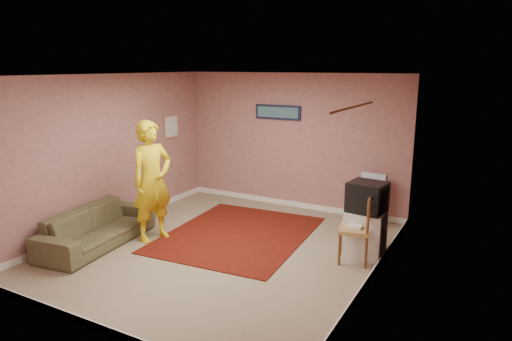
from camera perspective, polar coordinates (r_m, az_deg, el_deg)
The scene contains 26 objects.
ground at distance 7.07m, azimuth -4.14°, elevation -9.76°, with size 5.00×5.00×0.00m, color gray.
wall_back at distance 8.84m, azimuth 4.55°, elevation 3.65°, with size 4.50×0.02×2.60m, color #B27575.
wall_front at distance 4.85m, azimuth -20.66°, elevation -5.05°, with size 4.50×0.02×2.60m, color #B27575.
wall_left at distance 8.10m, azimuth -17.80°, elevation 2.21°, with size 0.02×5.00×2.60m, color #B27575.
wall_right at distance 5.79m, azimuth 14.71°, elevation -1.74°, with size 0.02×5.00×2.60m, color #B27575.
ceiling at distance 6.52m, azimuth -4.52°, elevation 11.81°, with size 4.50×5.00×0.02m, color silver.
baseboard_back at distance 9.11m, azimuth 4.38°, elevation -4.14°, with size 4.50×0.02×0.10m, color white.
baseboard_front at distance 5.36m, azimuth -19.46°, elevation -17.85°, with size 4.50×0.02×0.10m, color white.
baseboard_left at distance 8.41m, azimuth -17.16°, elevation -6.19°, with size 0.02×5.00×0.10m, color white.
baseboard_right at distance 6.22m, azimuth 13.94°, elevation -12.93°, with size 0.02×5.00×0.10m, color white.
window at distance 4.92m, azimuth 12.14°, elevation -2.42°, with size 0.01×1.10×1.50m, color black.
curtain_sheer at distance 4.84m, azimuth 11.35°, elevation -5.10°, with size 0.01×0.75×2.10m, color white.
curtain_floral at distance 5.49m, azimuth 13.42°, elevation -3.03°, with size 0.01×0.35×2.10m, color beige.
curtain_rod at distance 4.77m, azimuth 12.13°, elevation 7.76°, with size 0.02×0.02×1.40m, color brown.
picture_back at distance 8.86m, azimuth 2.74°, elevation 7.29°, with size 0.95×0.04×0.28m.
picture_left at distance 9.20m, azimuth -10.55°, elevation 5.42°, with size 0.04×0.38×0.42m.
area_rug at distance 7.62m, azimuth -2.28°, elevation -7.96°, with size 2.18×2.72×0.01m, color #330705.
tv_cabinet at distance 6.90m, azimuth 13.49°, elevation -7.67°, with size 0.53×0.48×0.68m, color silver.
crt_tv at distance 6.73m, azimuth 13.70°, elevation -3.23°, with size 0.56×0.51×0.43m.
chair_a at distance 8.17m, azimuth 14.35°, elevation -3.02°, with size 0.45×0.44×0.47m.
dvd_player at distance 8.19m, azimuth 14.33°, elevation -3.42°, with size 0.32×0.23×0.05m, color silver.
blue_throw at distance 8.14m, azimuth 14.44°, elevation -1.84°, with size 0.42×0.05×0.44m, color #91B9EE.
chair_b at distance 6.58m, azimuth 12.30°, elevation -6.17°, with size 0.51×0.53×0.54m.
game_console at distance 6.60m, azimuth 12.27°, elevation -6.81°, with size 0.20×0.15×0.04m, color white.
sofa at distance 7.52m, azimuth -19.22°, elevation -6.70°, with size 1.98×0.77×0.58m, color brown.
person at distance 7.34m, azimuth -12.84°, elevation -1.30°, with size 0.70×0.46×1.92m, color gold.
Camera 1 is at (3.57, -5.46, 2.73)m, focal length 32.00 mm.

